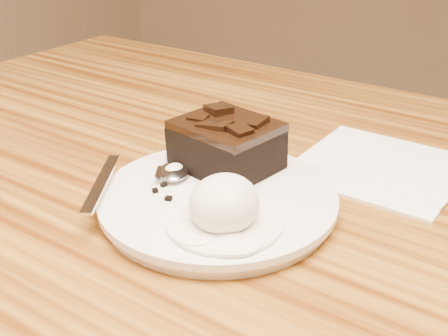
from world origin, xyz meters
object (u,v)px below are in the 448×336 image
Objects in this scene: ice_cream_scoop at (224,204)px; napkin at (379,165)px; brownie at (227,148)px; spoon at (174,173)px; plate at (218,202)px.

napkin is at bearing 74.86° from ice_cream_scoop.
brownie is 0.11m from ice_cream_scoop.
napkin is (0.06, 0.21, -0.03)m from ice_cream_scoop.
brownie is 0.54× the size of spoon.
brownie is at bearing 123.50° from ice_cream_scoop.
napkin is (0.15, 0.17, -0.02)m from spoon.
plate is 3.60× the size of ice_cream_scoop.
brownie is at bearing 116.09° from plate.
ice_cream_scoop is 0.10m from spoon.
plate is 2.40× the size of brownie.
brownie is 0.17m from napkin.
plate is 0.06m from ice_cream_scoop.
napkin is at bearing 46.17° from brownie.
spoon is (-0.03, -0.05, -0.02)m from brownie.
ice_cream_scoop reaches higher than napkin.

